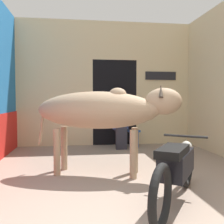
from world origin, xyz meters
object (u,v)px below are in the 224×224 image
(cow, at_px, (104,111))
(plastic_stool, at_px, (134,138))
(shopkeeper_seated, at_px, (121,122))
(motorcycle_near, at_px, (177,168))

(cow, bearing_deg, plastic_stool, 66.44)
(shopkeeper_seated, relative_size, plastic_stool, 2.85)
(cow, distance_m, plastic_stool, 2.69)
(motorcycle_near, xyz_separation_m, plastic_stool, (0.32, 3.70, -0.20))
(motorcycle_near, bearing_deg, shopkeeper_seated, 90.93)
(motorcycle_near, bearing_deg, plastic_stool, 85.09)
(cow, bearing_deg, shopkeeper_seated, 73.83)
(plastic_stool, bearing_deg, motorcycle_near, -94.91)
(cow, distance_m, motorcycle_near, 1.65)
(cow, distance_m, shopkeeper_seated, 2.36)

